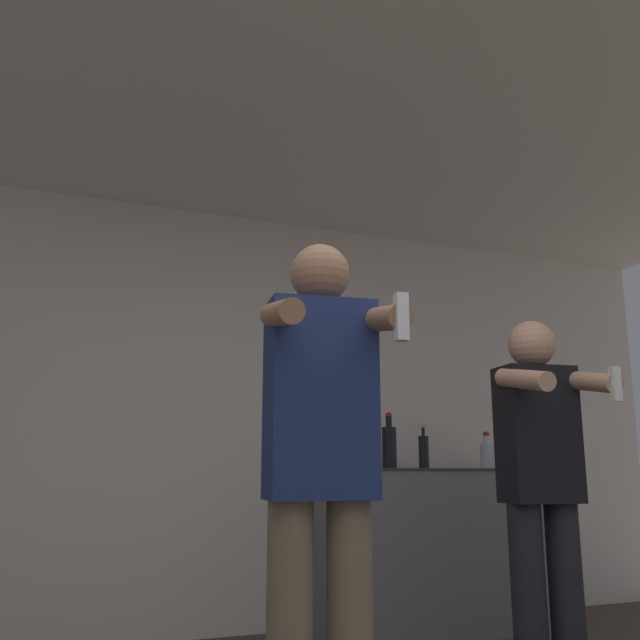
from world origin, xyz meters
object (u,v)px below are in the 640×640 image
at_px(bottle_tall_gin, 487,454).
at_px(bottle_dark_rum, 504,453).
at_px(person_woman_foreground, 321,473).
at_px(bottle_amber_bourbon, 357,445).
at_px(bottle_clear_vodka, 389,445).
at_px(bottle_short_whiskey, 424,451).
at_px(person_man_side, 542,482).

height_order(bottle_tall_gin, bottle_dark_rum, bottle_dark_rum).
bearing_deg(person_woman_foreground, bottle_amber_bourbon, 61.92).
height_order(bottle_clear_vodka, bottle_short_whiskey, bottle_clear_vodka).
relative_size(bottle_dark_rum, bottle_short_whiskey, 1.05).
height_order(bottle_tall_gin, bottle_short_whiskey, bottle_short_whiskey).
bearing_deg(bottle_tall_gin, bottle_amber_bourbon, -180.00).
xyz_separation_m(bottle_tall_gin, person_woman_foreground, (-1.87, -1.79, -0.12)).
distance_m(bottle_dark_rum, person_woman_foreground, 2.69).
bearing_deg(person_woman_foreground, bottle_tall_gin, 43.67).
distance_m(bottle_tall_gin, person_woman_foreground, 2.59).
xyz_separation_m(bottle_dark_rum, person_woman_foreground, (-2.00, -1.79, -0.13)).
relative_size(bottle_amber_bourbon, bottle_short_whiskey, 1.30).
distance_m(bottle_amber_bourbon, person_woman_foreground, 2.03).
bearing_deg(person_woman_foreground, person_man_side, 21.22).
bearing_deg(bottle_short_whiskey, bottle_dark_rum, 0.00).
distance_m(bottle_short_whiskey, person_man_side, 1.33).
bearing_deg(bottle_amber_bourbon, bottle_clear_vodka, 0.00).
height_order(bottle_clear_vodka, bottle_amber_bourbon, bottle_amber_bourbon).
xyz_separation_m(bottle_dark_rum, person_man_side, (-0.77, -1.31, -0.17)).
distance_m(bottle_clear_vodka, bottle_short_whiskey, 0.24).
relative_size(bottle_short_whiskey, person_woman_foreground, 0.16).
xyz_separation_m(bottle_tall_gin, bottle_amber_bourbon, (-0.92, -0.00, 0.04)).
relative_size(bottle_clear_vodka, bottle_amber_bourbon, 0.98).
distance_m(bottle_dark_rum, person_man_side, 1.53).
relative_size(bottle_clear_vodka, person_man_side, 0.21).
height_order(person_woman_foreground, person_man_side, person_woman_foreground).
relative_size(bottle_tall_gin, bottle_short_whiskey, 0.89).
relative_size(bottle_tall_gin, bottle_clear_vodka, 0.70).
bearing_deg(bottle_tall_gin, person_man_side, -116.04).
xyz_separation_m(bottle_tall_gin, bottle_short_whiskey, (-0.46, -0.00, 0.01)).
xyz_separation_m(bottle_tall_gin, bottle_clear_vodka, (-0.70, 0.00, 0.04)).
bearing_deg(bottle_clear_vodka, bottle_dark_rum, -0.00).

